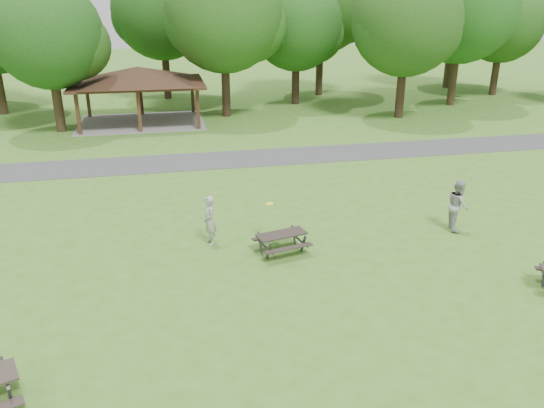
# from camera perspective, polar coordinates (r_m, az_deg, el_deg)

# --- Properties ---
(ground) EXTENTS (160.00, 160.00, 0.00)m
(ground) POSITION_cam_1_polar(r_m,az_deg,el_deg) (15.58, -0.62, -10.07)
(ground) COLOR #407421
(ground) RESTS_ON ground
(asphalt_path) EXTENTS (120.00, 3.20, 0.02)m
(asphalt_path) POSITION_cam_1_polar(r_m,az_deg,el_deg) (28.34, -6.12, 4.70)
(asphalt_path) COLOR #414143
(asphalt_path) RESTS_ON ground
(pavilion) EXTENTS (8.60, 7.01, 3.76)m
(pavilion) POSITION_cam_1_polar(r_m,az_deg,el_deg) (37.40, -14.24, 13.07)
(pavilion) COLOR #352313
(pavilion) RESTS_ON ground
(tree_row_d) EXTENTS (6.93, 6.60, 9.27)m
(tree_row_d) POSITION_cam_1_polar(r_m,az_deg,el_deg) (36.20, -22.81, 16.17)
(tree_row_d) COLOR #312315
(tree_row_d) RESTS_ON ground
(tree_row_e) EXTENTS (8.40, 8.00, 11.02)m
(tree_row_e) POSITION_cam_1_polar(r_m,az_deg,el_deg) (38.35, -5.07, 19.41)
(tree_row_e) COLOR black
(tree_row_e) RESTS_ON ground
(tree_row_f) EXTENTS (7.35, 7.00, 9.55)m
(tree_row_f) POSITION_cam_1_polar(r_m,az_deg,el_deg) (42.95, 2.75, 18.43)
(tree_row_f) COLOR black
(tree_row_f) RESTS_ON ground
(tree_row_g) EXTENTS (7.77, 7.40, 10.25)m
(tree_row_g) POSITION_cam_1_polar(r_m,az_deg,el_deg) (38.84, 14.37, 18.21)
(tree_row_g) COLOR black
(tree_row_g) RESTS_ON ground
(tree_row_h) EXTENTS (8.61, 8.20, 11.37)m
(tree_row_h) POSITION_cam_1_polar(r_m,az_deg,el_deg) (44.72, 19.80, 18.91)
(tree_row_h) COLOR #322316
(tree_row_h) RESTS_ON ground
(tree_row_i) EXTENTS (7.14, 6.80, 9.52)m
(tree_row_i) POSITION_cam_1_polar(r_m,az_deg,el_deg) (50.91, 23.62, 17.33)
(tree_row_i) COLOR #332016
(tree_row_i) RESTS_ON ground
(tree_deep_b) EXTENTS (8.40, 8.00, 11.13)m
(tree_deep_b) POSITION_cam_1_polar(r_m,az_deg,el_deg) (46.07, -11.61, 19.56)
(tree_deep_b) COLOR black
(tree_deep_b) RESTS_ON ground
(tree_deep_c) EXTENTS (8.82, 8.40, 11.90)m
(tree_deep_c) POSITION_cam_1_polar(r_m,az_deg,el_deg) (47.07, 5.47, 20.59)
(tree_deep_c) COLOR #312015
(tree_deep_c) RESTS_ON ground
(tree_deep_d) EXTENTS (8.40, 8.00, 11.27)m
(tree_deep_d) POSITION_cam_1_polar(r_m,az_deg,el_deg) (53.64, 19.15, 19.23)
(tree_deep_d) COLOR #2F2214
(tree_deep_d) RESTS_ON ground
(picnic_table_middle) EXTENTS (1.94, 1.69, 0.73)m
(picnic_table_middle) POSITION_cam_1_polar(r_m,az_deg,el_deg) (17.90, 1.04, -3.69)
(picnic_table_middle) COLOR black
(picnic_table_middle) RESTS_ON ground
(frisbee_in_flight) EXTENTS (0.37, 0.37, 0.02)m
(frisbee_in_flight) POSITION_cam_1_polar(r_m,az_deg,el_deg) (18.46, -0.26, 0.04)
(frisbee_in_flight) COLOR #FDFB27
(frisbee_in_flight) RESTS_ON ground
(frisbee_thrower) EXTENTS (0.56, 0.72, 1.77)m
(frisbee_thrower) POSITION_cam_1_polar(r_m,az_deg,el_deg) (18.52, -6.73, -1.76)
(frisbee_thrower) COLOR #A5A5A8
(frisbee_thrower) RESTS_ON ground
(frisbee_catcher) EXTENTS (0.95, 1.09, 1.91)m
(frisbee_catcher) POSITION_cam_1_polar(r_m,az_deg,el_deg) (20.68, 19.37, -0.13)
(frisbee_catcher) COLOR #A1A1A3
(frisbee_catcher) RESTS_ON ground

